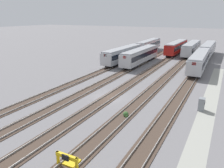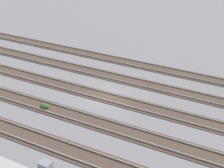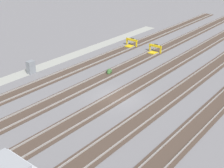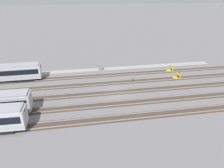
{
  "view_description": "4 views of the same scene",
  "coord_description": "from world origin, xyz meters",
  "views": [
    {
      "loc": [
        -25.75,
        -14.17,
        11.23
      ],
      "look_at": [
        0.75,
        0.0,
        1.8
      ],
      "focal_mm": 35.0,
      "sensor_mm": 36.0,
      "label": 1
    },
    {
      "loc": [
        13.26,
        -25.05,
        17.56
      ],
      "look_at": [
        0.75,
        0.0,
        1.8
      ],
      "focal_mm": 50.0,
      "sensor_mm": 36.0,
      "label": 2
    },
    {
      "loc": [
        22.87,
        17.69,
        14.8
      ],
      "look_at": [
        0.75,
        0.0,
        1.8
      ],
      "focal_mm": 50.0,
      "sensor_mm": 36.0,
      "label": 3
    },
    {
      "loc": [
        7.31,
        36.9,
        19.02
      ],
      "look_at": [
        0.75,
        0.0,
        1.8
      ],
      "focal_mm": 35.0,
      "sensor_mm": 36.0,
      "label": 4
    }
  ],
  "objects": [
    {
      "name": "rail_track_farthest",
      "position": [
        0.0,
        8.9,
        0.04
      ],
      "size": [
        90.0,
        2.23,
        0.21
      ],
      "color": "#47382D",
      "rests_on": "ground"
    },
    {
      "name": "weed_clump",
      "position": [
        -4.54,
        -4.67,
        0.24
      ],
      "size": [
        0.92,
        0.7,
        0.64
      ],
      "color": "#38602D",
      "rests_on": "ground"
    },
    {
      "name": "rail_track_near_inner",
      "position": [
        0.0,
        -4.45,
        0.04
      ],
      "size": [
        90.0,
        2.23,
        0.21
      ],
      "color": "#47382D",
      "rests_on": "ground"
    },
    {
      "name": "rail_track_far_inner",
      "position": [
        0.0,
        4.45,
        0.04
      ],
      "size": [
        90.0,
        2.23,
        0.21
      ],
      "color": "#47382D",
      "rests_on": "ground"
    },
    {
      "name": "ground_plane",
      "position": [
        0.0,
        0.0,
        0.0
      ],
      "size": [
        400.0,
        400.0,
        0.0
      ],
      "primitive_type": "plane",
      "color": "slate"
    },
    {
      "name": "rail_track_middle",
      "position": [
        0.0,
        0.0,
        0.04
      ],
      "size": [
        90.0,
        2.24,
        0.21
      ],
      "color": "#47382D",
      "rests_on": "ground"
    },
    {
      "name": "rail_track_nearest",
      "position": [
        0.0,
        -8.9,
        0.04
      ],
      "size": [
        90.0,
        2.23,
        0.21
      ],
      "color": "#47382D",
      "rests_on": "ground"
    }
  ]
}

